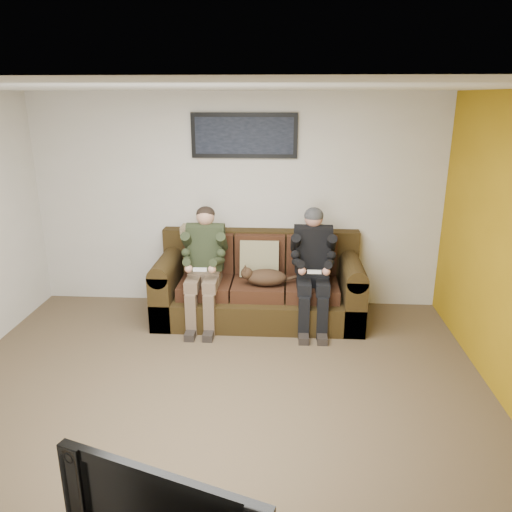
# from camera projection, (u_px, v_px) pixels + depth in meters

# --- Properties ---
(floor) EXTENTS (5.00, 5.00, 0.00)m
(floor) POSITION_uv_depth(u_px,v_px,m) (214.00, 400.00, 4.37)
(floor) COLOR brown
(floor) RESTS_ON ground
(ceiling) EXTENTS (5.00, 5.00, 0.00)m
(ceiling) POSITION_uv_depth(u_px,v_px,m) (204.00, 87.00, 3.57)
(ceiling) COLOR silver
(ceiling) RESTS_ON ground
(wall_back) EXTENTS (5.00, 0.00, 5.00)m
(wall_back) POSITION_uv_depth(u_px,v_px,m) (237.00, 202.00, 6.11)
(wall_back) COLOR beige
(wall_back) RESTS_ON ground
(wall_front) EXTENTS (5.00, 0.00, 5.00)m
(wall_front) POSITION_uv_depth(u_px,v_px,m) (118.00, 451.00, 1.83)
(wall_front) COLOR beige
(wall_front) RESTS_ON ground
(sofa) EXTENTS (2.40, 1.04, 0.98)m
(sofa) POSITION_uv_depth(u_px,v_px,m) (259.00, 286.00, 5.98)
(sofa) COLOR #31230E
(sofa) RESTS_ON ground
(throw_pillow) EXTENTS (0.46, 0.22, 0.45)m
(throw_pillow) POSITION_uv_depth(u_px,v_px,m) (259.00, 259.00, 5.92)
(throw_pillow) COLOR #897F59
(throw_pillow) RESTS_ON sofa
(throw_blanket) EXTENTS (0.49, 0.24, 0.09)m
(throw_blanket) POSITION_uv_depth(u_px,v_px,m) (202.00, 229.00, 6.12)
(throw_blanket) COLOR tan
(throw_blanket) RESTS_ON sofa
(person_left) EXTENTS (0.51, 0.87, 1.34)m
(person_left) POSITION_uv_depth(u_px,v_px,m) (204.00, 259.00, 5.71)
(person_left) COLOR brown
(person_left) RESTS_ON sofa
(person_right) EXTENTS (0.51, 0.86, 1.34)m
(person_right) POSITION_uv_depth(u_px,v_px,m) (313.00, 261.00, 5.63)
(person_right) COLOR black
(person_right) RESTS_ON sofa
(cat) EXTENTS (0.66, 0.26, 0.24)m
(cat) POSITION_uv_depth(u_px,v_px,m) (265.00, 277.00, 5.66)
(cat) COLOR #4B311D
(cat) RESTS_ON sofa
(framed_poster) EXTENTS (1.25, 0.05, 0.52)m
(framed_poster) POSITION_uv_depth(u_px,v_px,m) (244.00, 136.00, 5.82)
(framed_poster) COLOR black
(framed_poster) RESTS_ON wall_back
(television) EXTENTS (1.04, 0.47, 0.60)m
(television) POSITION_uv_depth(u_px,v_px,m) (174.00, 511.00, 2.29)
(television) COLOR black
(television) RESTS_ON tv_stand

